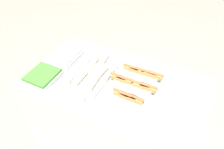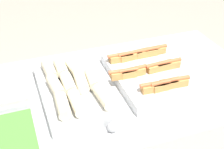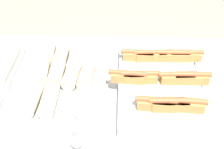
% 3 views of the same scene
% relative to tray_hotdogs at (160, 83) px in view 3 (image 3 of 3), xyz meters
% --- Properties ---
extents(tray_hotdogs, '(0.41, 0.51, 0.10)m').
position_rel_tray_hotdogs_xyz_m(tray_hotdogs, '(0.00, 0.00, 0.00)').
color(tray_hotdogs, silver).
rests_on(tray_hotdogs, counter).
extents(tray_wraps, '(0.33, 0.53, 0.11)m').
position_rel_tray_hotdogs_xyz_m(tray_wraps, '(-0.39, -0.00, 0.01)').
color(tray_wraps, silver).
rests_on(tray_wraps, counter).
extents(serving_spoon_near, '(0.24, 0.05, 0.05)m').
position_rel_tray_hotdogs_xyz_m(serving_spoon_near, '(-0.32, -0.30, -0.02)').
color(serving_spoon_near, '#B2B5BA').
rests_on(serving_spoon_near, counter).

